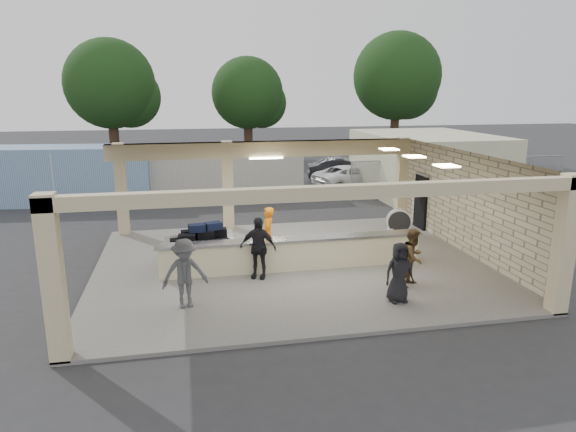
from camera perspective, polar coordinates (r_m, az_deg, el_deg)
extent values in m
plane|color=#2A2B2D|center=(16.38, 0.19, -5.63)|extent=(120.00, 120.00, 0.00)
cube|color=slate|center=(16.36, 0.19, -5.46)|extent=(12.00, 10.00, 0.10)
cube|color=tan|center=(15.56, 0.20, 6.61)|extent=(12.00, 10.00, 0.02)
cube|color=beige|center=(18.05, 19.20, 1.21)|extent=(0.02, 10.00, 3.50)
cube|color=black|center=(20.89, 14.52, 1.51)|extent=(0.10, 0.95, 2.10)
cube|color=tan|center=(20.24, -2.56, 7.44)|extent=(12.00, 0.50, 0.60)
cube|color=tan|center=(10.94, 5.37, 2.64)|extent=(12.00, 0.30, 0.30)
cube|color=tan|center=(20.34, -18.02, 2.81)|extent=(0.40, 0.40, 3.50)
cube|color=tan|center=(20.27, -6.71, 3.36)|extent=(0.40, 0.40, 3.50)
cube|color=tan|center=(22.13, 12.50, 4.02)|extent=(0.40, 0.40, 3.50)
cube|color=tan|center=(11.27, -24.66, -6.46)|extent=(0.40, 0.40, 3.50)
cube|color=tan|center=(14.13, 28.32, -2.88)|extent=(0.40, 0.40, 3.50)
cube|color=white|center=(20.03, -2.43, 6.45)|extent=(1.30, 0.12, 0.06)
cube|color=#FFEABF|center=(18.11, 11.16, 7.29)|extent=(0.55, 0.55, 0.04)
cube|color=#FFEABF|center=(16.30, 13.85, 6.44)|extent=(0.55, 0.55, 0.04)
cube|color=#FFEABF|center=(14.53, 17.19, 5.36)|extent=(0.55, 0.55, 0.04)
cube|color=beige|center=(15.74, 0.56, -4.34)|extent=(8.00, 0.50, 0.90)
cube|color=#B7B7BC|center=(15.59, 0.56, -2.59)|extent=(8.20, 0.58, 0.06)
cube|color=silver|center=(16.39, -9.38, -3.47)|extent=(2.40, 1.65, 0.11)
cylinder|color=black|center=(15.91, -12.15, -5.49)|extent=(0.16, 0.37, 0.36)
cylinder|color=black|center=(16.83, -12.63, -4.43)|extent=(0.16, 0.37, 0.36)
cylinder|color=black|center=(16.22, -5.90, -4.86)|extent=(0.16, 0.37, 0.36)
cylinder|color=black|center=(17.13, -6.72, -3.86)|extent=(0.16, 0.37, 0.36)
cube|color=silver|center=(16.97, -9.83, -2.26)|extent=(2.21, 0.38, 0.27)
cube|color=silver|center=(15.71, -8.94, -3.54)|extent=(2.21, 0.38, 0.27)
cube|color=black|center=(15.98, -11.73, -3.40)|extent=(0.56, 0.41, 0.23)
cube|color=black|center=(16.07, -9.53, -3.19)|extent=(0.56, 0.41, 0.23)
cube|color=black|center=(16.19, -7.37, -2.99)|extent=(0.56, 0.41, 0.23)
cube|color=black|center=(16.49, -12.01, -2.87)|extent=(0.56, 0.41, 0.23)
cube|color=black|center=(16.58, -9.88, -2.68)|extent=(0.56, 0.41, 0.23)
cube|color=black|center=(16.69, -7.78, -2.48)|extent=(0.56, 0.41, 0.23)
cube|color=black|center=(16.02, -11.19, -2.43)|extent=(0.56, 0.41, 0.23)
cube|color=black|center=(16.29, -9.13, -2.07)|extent=(0.56, 0.41, 0.23)
cube|color=black|center=(16.54, -7.74, -1.77)|extent=(0.56, 0.41, 0.23)
cube|color=black|center=(16.47, -10.83, -1.96)|extent=(0.56, 0.41, 0.23)
cube|color=black|center=(16.18, -10.09, -1.33)|extent=(0.56, 0.41, 0.23)
cube|color=black|center=(16.36, -8.30, -1.09)|extent=(0.56, 0.41, 0.23)
cylinder|color=silver|center=(19.66, 12.21, -0.57)|extent=(0.98, 0.56, 0.93)
cylinder|color=black|center=(19.66, 12.21, -0.57)|extent=(0.89, 0.57, 0.83)
cube|color=silver|center=(19.65, 11.32, -1.78)|extent=(0.06, 0.52, 0.31)
cube|color=silver|center=(19.89, 12.97, -1.67)|extent=(0.06, 0.52, 0.31)
imported|color=orange|center=(16.30, -2.27, -2.08)|extent=(0.47, 0.70, 1.77)
imported|color=brown|center=(14.75, 13.73, -4.48)|extent=(0.84, 0.78, 1.64)
imported|color=black|center=(14.91, -3.35, -3.53)|extent=(1.14, 0.80, 1.83)
imported|color=#4D4E52|center=(13.17, -11.40, -6.27)|extent=(1.21, 0.61, 1.79)
imported|color=black|center=(13.59, 12.25, -6.13)|extent=(0.78, 0.34, 1.59)
imported|color=white|center=(29.59, 7.09, 4.39)|extent=(4.93, 3.50, 1.28)
imported|color=white|center=(32.37, 16.32, 4.96)|extent=(5.02, 2.66, 1.51)
imported|color=black|center=(31.33, 6.23, 5.09)|extent=(4.53, 2.32, 1.44)
cube|color=#BCBBB7|center=(26.93, -11.51, 4.73)|extent=(12.11, 2.55, 2.62)
cube|color=#7FAACB|center=(27.88, -25.74, 4.10)|extent=(10.87, 3.64, 2.77)
cylinder|color=gray|center=(25.84, 7.03, 3.83)|extent=(0.06, 0.06, 2.00)
cylinder|color=gray|center=(26.54, 11.14, 3.93)|extent=(0.06, 0.06, 2.00)
cylinder|color=gray|center=(27.36, 15.02, 4.02)|extent=(0.06, 0.06, 2.00)
cylinder|color=gray|center=(28.31, 18.66, 4.08)|extent=(0.06, 0.06, 2.00)
cylinder|color=gray|center=(29.36, 22.05, 4.12)|extent=(0.06, 0.06, 2.00)
cylinder|color=gray|center=(30.50, 25.20, 4.15)|extent=(0.06, 0.06, 2.00)
cylinder|color=gray|center=(31.73, 28.11, 4.16)|extent=(0.06, 0.06, 2.00)
cube|color=gray|center=(28.31, 18.66, 4.08)|extent=(12.00, 0.02, 2.00)
cylinder|color=gray|center=(28.17, 18.82, 6.08)|extent=(12.00, 0.05, 0.05)
cylinder|color=#382619|center=(39.55, -18.76, 8.50)|extent=(0.70, 0.70, 4.50)
sphere|color=black|center=(39.42, -19.18, 13.71)|extent=(6.30, 6.30, 6.30)
sphere|color=black|center=(39.88, -17.22, 12.55)|extent=(4.50, 4.50, 4.50)
cylinder|color=#382619|center=(41.58, -4.44, 9.07)|extent=(0.70, 0.70, 4.00)
sphere|color=black|center=(41.43, -4.53, 13.48)|extent=(5.60, 5.60, 5.60)
sphere|color=black|center=(42.20, -2.96, 12.43)|extent=(4.00, 4.00, 4.00)
cylinder|color=#382619|center=(43.72, 11.75, 9.72)|extent=(0.70, 0.70, 5.00)
sphere|color=black|center=(43.63, 12.02, 14.96)|extent=(7.00, 7.00, 7.00)
sphere|color=black|center=(44.65, 13.09, 13.59)|extent=(5.00, 5.00, 5.00)
cube|color=beige|center=(28.38, 15.11, 5.58)|extent=(6.00, 8.00, 3.20)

